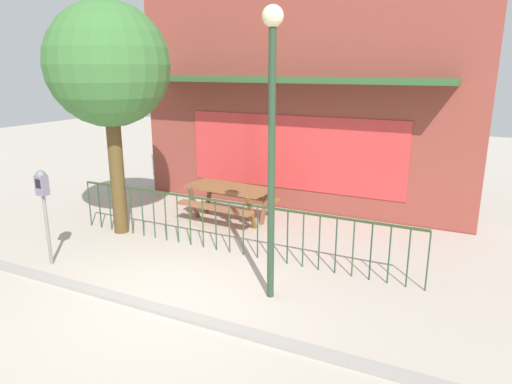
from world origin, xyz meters
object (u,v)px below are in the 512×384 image
at_px(parking_meter_near, 43,193).
at_px(picnic_table_left, 229,194).
at_px(street_tree, 108,66).
at_px(street_lamp, 272,117).

bearing_deg(parking_meter_near, picnic_table_left, 64.51).
relative_size(parking_meter_near, street_tree, 0.37).
relative_size(picnic_table_left, parking_meter_near, 1.16).
distance_m(street_tree, street_lamp, 4.08).
bearing_deg(parking_meter_near, street_tree, 90.80).
xyz_separation_m(picnic_table_left, street_lamp, (2.23, -2.75, 2.00)).
bearing_deg(picnic_table_left, parking_meter_near, -115.49).
xyz_separation_m(picnic_table_left, street_tree, (-1.62, -1.59, 2.65)).
xyz_separation_m(picnic_table_left, parking_meter_near, (-1.60, -3.35, 0.65)).
distance_m(picnic_table_left, street_tree, 3.49).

